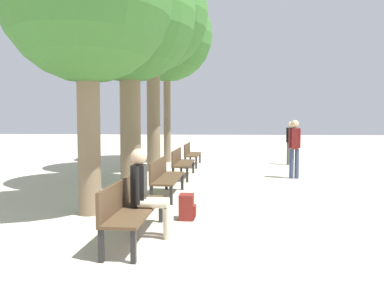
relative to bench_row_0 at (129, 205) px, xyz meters
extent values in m
plane|color=beige|center=(1.84, -0.02, -0.48)|extent=(80.00, 80.00, 0.00)
cube|color=#4C3823|center=(0.09, 0.00, -0.07)|extent=(0.47, 1.86, 0.04)
cube|color=#4C3823|center=(-0.13, 0.00, 0.14)|extent=(0.04, 1.86, 0.39)
cube|color=black|center=(0.28, -0.89, -0.29)|extent=(0.06, 0.06, 0.39)
cube|color=black|center=(0.28, 0.89, -0.29)|extent=(0.06, 0.06, 0.39)
cube|color=black|center=(-0.10, -0.89, -0.29)|extent=(0.06, 0.06, 0.39)
cube|color=black|center=(-0.10, 0.89, -0.29)|extent=(0.06, 0.06, 0.39)
cube|color=#4C3823|center=(0.09, 2.89, -0.07)|extent=(0.47, 1.86, 0.04)
cube|color=#4C3823|center=(-0.13, 2.89, 0.14)|extent=(0.04, 1.86, 0.39)
cube|color=black|center=(0.28, 2.00, -0.29)|extent=(0.06, 0.06, 0.39)
cube|color=black|center=(0.28, 3.77, -0.29)|extent=(0.06, 0.06, 0.39)
cube|color=black|center=(-0.10, 2.00, -0.29)|extent=(0.06, 0.06, 0.39)
cube|color=black|center=(-0.10, 3.77, -0.29)|extent=(0.06, 0.06, 0.39)
cube|color=#4C3823|center=(0.09, 5.77, -0.07)|extent=(0.47, 1.86, 0.04)
cube|color=#4C3823|center=(-0.13, 5.77, 0.14)|extent=(0.04, 1.86, 0.39)
cube|color=black|center=(0.28, 4.89, -0.29)|extent=(0.06, 0.06, 0.39)
cube|color=black|center=(0.28, 6.66, -0.29)|extent=(0.06, 0.06, 0.39)
cube|color=black|center=(-0.10, 4.89, -0.29)|extent=(0.06, 0.06, 0.39)
cube|color=black|center=(-0.10, 6.66, -0.29)|extent=(0.06, 0.06, 0.39)
cube|color=#4C3823|center=(0.09, 8.66, -0.07)|extent=(0.47, 1.86, 0.04)
cube|color=#4C3823|center=(-0.13, 8.66, 0.14)|extent=(0.04, 1.86, 0.39)
cube|color=black|center=(0.28, 7.77, -0.29)|extent=(0.06, 0.06, 0.39)
cube|color=black|center=(0.28, 9.55, -0.29)|extent=(0.06, 0.06, 0.39)
cube|color=black|center=(-0.10, 7.77, -0.29)|extent=(0.06, 0.06, 0.39)
cube|color=black|center=(-0.10, 9.55, -0.29)|extent=(0.06, 0.06, 0.39)
cylinder|color=#7A664C|center=(-1.06, 1.31, 1.00)|extent=(0.39, 0.39, 2.96)
cylinder|color=#7A664C|center=(-1.06, 4.12, 1.19)|extent=(0.51, 0.51, 3.35)
sphere|color=#38702D|center=(-1.06, 4.12, 3.76)|extent=(3.28, 3.28, 3.28)
cylinder|color=#7A664C|center=(-1.06, 7.06, 1.55)|extent=(0.44, 0.44, 4.07)
sphere|color=#38702D|center=(-1.06, 7.06, 4.57)|extent=(3.56, 3.56, 3.56)
cylinder|color=#7A664C|center=(-1.06, 9.83, 1.53)|extent=(0.28, 0.28, 4.03)
sphere|color=#38702D|center=(-1.06, 9.83, 4.54)|extent=(3.61, 3.61, 3.61)
cylinder|color=beige|center=(0.32, 0.03, 0.01)|extent=(0.42, 0.12, 0.12)
cylinder|color=beige|center=(0.53, 0.03, -0.27)|extent=(0.12, 0.12, 0.43)
cylinder|color=beige|center=(0.32, 0.18, 0.01)|extent=(0.42, 0.12, 0.12)
cylinder|color=beige|center=(0.53, 0.18, -0.27)|extent=(0.12, 0.12, 0.43)
cube|color=black|center=(0.11, 0.10, 0.25)|extent=(0.19, 0.23, 0.59)
cylinder|color=black|center=(0.11, -0.02, 0.27)|extent=(0.09, 0.09, 0.53)
cylinder|color=black|center=(0.11, 0.23, 0.27)|extent=(0.09, 0.09, 0.53)
sphere|color=tan|center=(0.11, 0.10, 0.66)|extent=(0.23, 0.23, 0.23)
cube|color=maroon|center=(0.68, 1.10, -0.27)|extent=(0.23, 0.28, 0.42)
cube|color=maroon|center=(0.82, 1.10, -0.34)|extent=(0.04, 0.20, 0.19)
cylinder|color=#4C4C4C|center=(3.63, 9.24, -0.07)|extent=(0.12, 0.12, 0.82)
cylinder|color=#4C4C4C|center=(3.78, 9.24, -0.07)|extent=(0.12, 0.12, 0.82)
cube|color=black|center=(3.71, 9.24, 0.62)|extent=(0.23, 0.20, 0.58)
cylinder|color=black|center=(3.58, 9.24, 0.64)|extent=(0.09, 0.09, 0.55)
cylinder|color=black|center=(3.83, 9.24, 0.64)|extent=(0.09, 0.09, 0.55)
sphere|color=beige|center=(3.71, 9.24, 1.03)|extent=(0.22, 0.22, 0.22)
cylinder|color=#384260|center=(3.18, 5.85, -0.06)|extent=(0.12, 0.12, 0.84)
cylinder|color=#384260|center=(3.33, 5.85, -0.06)|extent=(0.12, 0.12, 0.84)
cube|color=maroon|center=(3.26, 5.85, 0.66)|extent=(0.20, 0.24, 0.60)
cylinder|color=maroon|center=(3.13, 5.85, 0.67)|extent=(0.09, 0.09, 0.57)
cylinder|color=maroon|center=(3.38, 5.85, 0.67)|extent=(0.09, 0.09, 0.57)
sphere|color=tan|center=(3.26, 5.85, 1.08)|extent=(0.23, 0.23, 0.23)
camera|label=1|loc=(1.35, -5.02, 1.15)|focal=35.00mm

